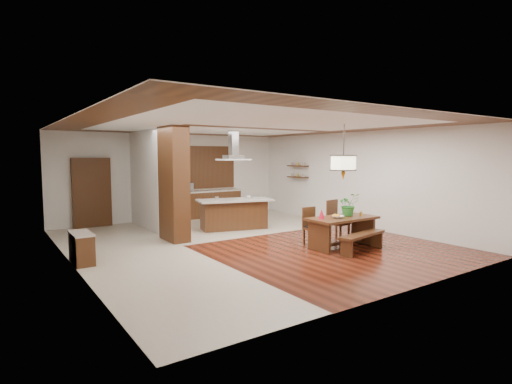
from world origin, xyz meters
TOP-DOWN VIEW (x-y plane):
  - room_shell at (0.00, 0.00)m, footprint 9.00×9.04m
  - tile_hallway at (-2.75, 0.00)m, footprint 2.50×9.00m
  - tile_kitchen at (1.25, 2.50)m, footprint 5.50×4.00m
  - soffit_band at (0.00, 0.00)m, footprint 8.00×9.00m
  - partition_pier at (-1.40, 1.20)m, footprint 0.45×1.00m
  - partition_stub at (-1.40, 3.30)m, footprint 0.18×2.40m
  - hallway_console at (-3.81, 0.20)m, footprint 0.37×0.88m
  - hallway_doorway at (-2.70, 4.40)m, footprint 1.10×0.20m
  - rear_counter at (1.00, 4.20)m, footprint 2.60×0.62m
  - kitchen_window at (1.00, 4.46)m, footprint 2.60×0.08m
  - shelf_lower at (3.87, 2.60)m, footprint 0.26×0.90m
  - shelf_upper at (3.87, 2.60)m, footprint 0.26×0.90m
  - dining_table at (1.61, -1.71)m, footprint 1.72×0.87m
  - dining_bench at (1.62, -2.33)m, footprint 1.54×0.61m
  - dining_chair_left at (1.18, -1.19)m, footprint 0.41×0.41m
  - dining_chair_right at (2.04, -1.18)m, footprint 0.53×0.53m
  - pendant_lantern at (1.61, -1.71)m, footprint 0.64×0.64m
  - foliage_plant at (1.89, -1.64)m, footprint 0.60×0.56m
  - fruit_bowl at (1.39, -1.78)m, footprint 0.34×0.34m
  - napkin_cone at (1.04, -1.60)m, footprint 0.16×0.16m
  - gold_ornament at (2.16, -1.80)m, footprint 0.09×0.09m
  - kitchen_island at (0.67, 1.69)m, footprint 2.33×1.45m
  - range_hood at (0.67, 1.69)m, footprint 0.90×0.55m
  - island_cup at (1.10, 1.56)m, footprint 0.15×0.15m
  - microwave at (0.22, 4.18)m, footprint 0.55×0.39m

SIDE VIEW (x-z plane):
  - tile_hallway at x=-2.75m, z-range 0.00..0.01m
  - tile_kitchen at x=1.25m, z-range 0.00..0.01m
  - dining_bench at x=1.62m, z-range 0.00..0.42m
  - hallway_console at x=-3.81m, z-range 0.00..0.63m
  - dining_chair_left at x=1.18m, z-range 0.00..0.91m
  - kitchen_island at x=0.67m, z-range 0.01..0.90m
  - rear_counter at x=1.00m, z-range 0.00..0.95m
  - dining_chair_right at x=2.04m, z-range 0.00..1.03m
  - dining_table at x=1.61m, z-range 0.17..0.88m
  - fruit_bowl at x=1.39m, z-range 0.71..0.78m
  - gold_ornament at x=2.16m, z-range 0.71..0.81m
  - napkin_cone at x=1.04m, z-range 0.71..0.94m
  - island_cup at x=1.10m, z-range 0.89..0.98m
  - foliage_plant at x=1.89m, z-range 0.71..1.26m
  - hallway_doorway at x=-2.70m, z-range 0.00..2.10m
  - microwave at x=0.22m, z-range 0.95..1.25m
  - shelf_lower at x=3.87m, z-range 1.38..1.42m
  - partition_pier at x=-1.40m, z-range 0.00..2.90m
  - partition_stub at x=-1.40m, z-range 0.00..2.90m
  - kitchen_window at x=1.00m, z-range 1.00..2.50m
  - shelf_upper at x=3.87m, z-range 1.78..1.82m
  - room_shell at x=0.00m, z-range 0.60..3.52m
  - pendant_lantern at x=1.61m, z-range 1.59..2.90m
  - range_hood at x=0.67m, z-range 2.03..2.90m
  - soffit_band at x=0.00m, z-range 2.88..2.89m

